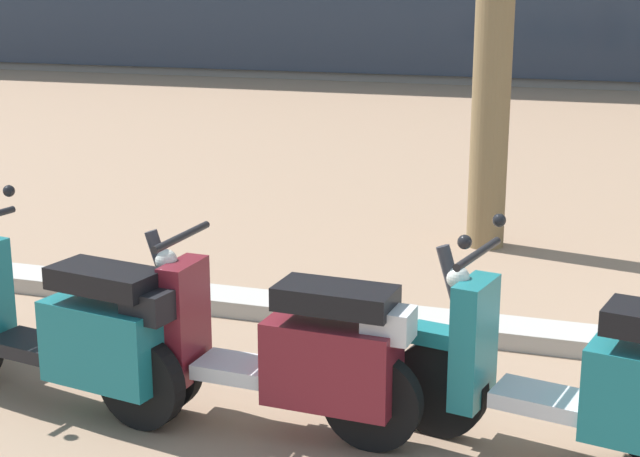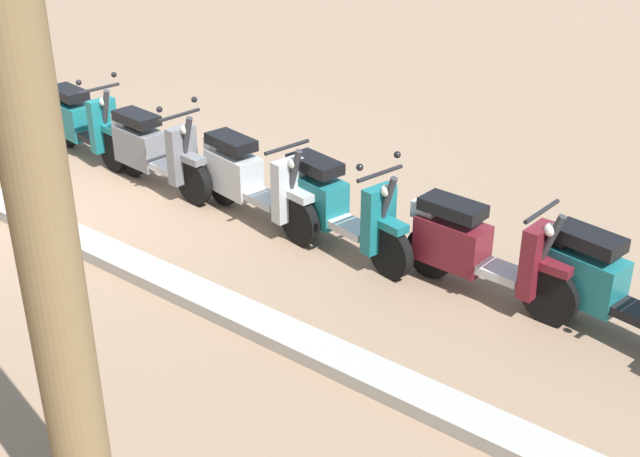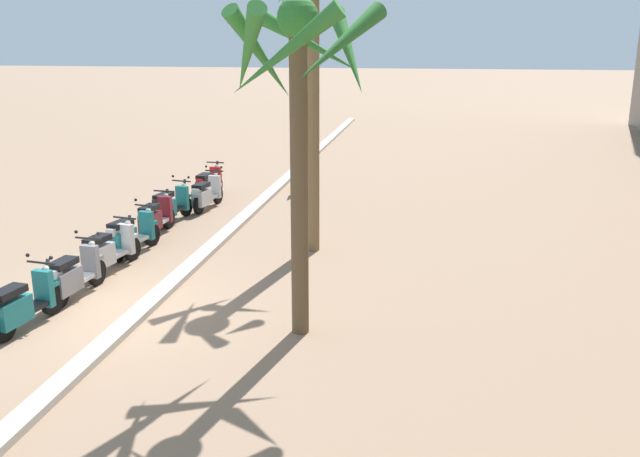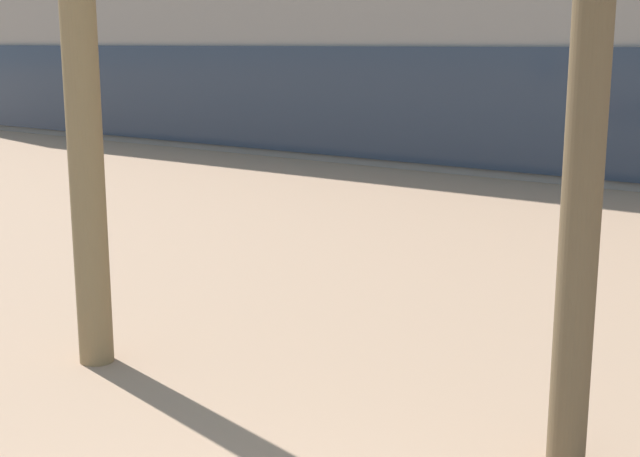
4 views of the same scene
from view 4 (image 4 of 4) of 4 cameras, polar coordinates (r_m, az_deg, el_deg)
The scene contains 0 objects.
Camera 4 is at (2.35, -2.39, 3.08)m, focal length 49.08 mm.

